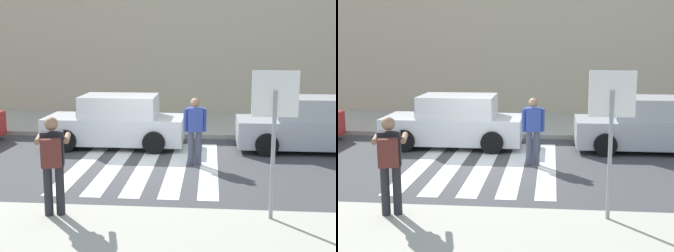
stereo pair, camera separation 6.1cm
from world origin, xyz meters
The scene contains 13 objects.
ground_plane centered at (0.00, 0.00, 0.00)m, with size 120.00×120.00×0.00m, color #424244.
sidewalk_far centered at (0.00, 6.00, 0.07)m, with size 60.00×4.80×0.14m, color #B2AD9E.
building_facade_far centered at (0.00, 10.40, 3.09)m, with size 56.00×4.00×6.17m, color beige.
crosswalk_stripe_0 centered at (-1.60, 0.20, 0.00)m, with size 0.44×5.20×0.01m, color silver.
crosswalk_stripe_1 centered at (-0.80, 0.20, 0.00)m, with size 0.44×5.20×0.01m, color silver.
crosswalk_stripe_2 centered at (0.00, 0.20, 0.00)m, with size 0.44×5.20×0.01m, color silver.
crosswalk_stripe_3 centered at (0.80, 0.20, 0.00)m, with size 0.44×5.20×0.01m, color silver.
crosswalk_stripe_4 centered at (1.60, 0.20, 0.00)m, with size 0.44×5.20×0.01m, color silver.
stop_sign centered at (2.67, -3.56, 1.97)m, with size 0.76×0.08×2.51m.
photographer_with_backpack centered at (-1.04, -3.77, 1.17)m, with size 0.70×0.92×1.72m.
pedestrian_crossing centered at (1.23, 0.34, 0.97)m, with size 0.58×0.29×1.72m.
parked_car_white centered at (-1.18, 2.30, 0.73)m, with size 4.10×1.92×1.55m.
parked_car_silver centered at (4.49, 2.30, 0.73)m, with size 4.10×1.92×1.55m.
Camera 1 is at (1.63, -11.27, 3.11)m, focal length 50.00 mm.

